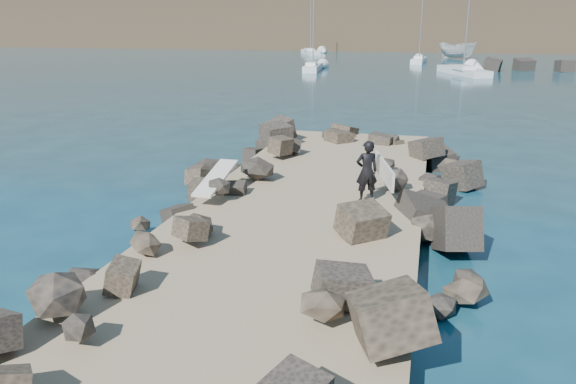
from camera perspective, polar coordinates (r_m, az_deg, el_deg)
name	(u,v)px	position (r m, az deg, el deg)	size (l,w,h in m)	color
ground	(298,238)	(14.17, 1.00, -4.66)	(800.00, 800.00, 0.00)	#0F384C
jetty	(277,258)	(12.27, -1.16, -6.70)	(6.00, 26.00, 0.60)	#8C7759
riprap_left	(164,229)	(13.62, -12.46, -3.74)	(2.60, 22.00, 1.00)	black
riprap_right	(414,253)	(12.27, 12.72, -6.11)	(2.60, 22.00, 1.00)	black
surfboard_resting	(216,182)	(15.40, -7.32, 1.05)	(0.54, 2.15, 0.07)	silver
boat_imported	(458,50)	(87.04, 16.84, 13.63)	(2.39, 6.35, 2.45)	silver
surfer_with_board	(369,171)	(14.99, 8.25, 2.12)	(1.15, 1.96, 1.64)	black
sailboat_e	(310,52)	(95.71, 2.28, 14.03)	(4.75, 7.96, 9.46)	white
sailboat_a	(313,67)	(63.18, 2.53, 12.52)	(2.15, 6.95, 8.28)	white
sailboat_c	(463,71)	(61.38, 17.38, 11.66)	(5.23, 9.04, 10.60)	white
sailboat_b	(419,60)	(76.76, 13.15, 12.90)	(1.94, 6.73, 8.06)	white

